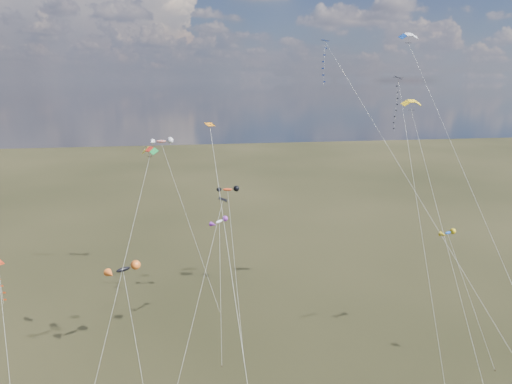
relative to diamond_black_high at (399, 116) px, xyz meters
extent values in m
cube|color=black|center=(0.19, 1.25, 4.68)|extent=(1.43, 1.44, 0.36)
cylinder|color=silver|center=(-1.52, -10.12, -11.26)|extent=(3.44, 22.76, 31.90)
cube|color=#0A1946|center=(-10.81, -3.09, 8.58)|extent=(0.98, 0.98, 0.24)
cylinder|color=silver|center=(-2.71, -14.65, -9.31)|extent=(16.24, 23.14, 35.79)
cube|color=black|center=(-22.39, -3.87, -8.69)|extent=(1.04, 1.10, 0.38)
cylinder|color=silver|center=(-25.69, -9.70, -17.94)|extent=(6.63, 11.70, 18.53)
cylinder|color=silver|center=(-43.01, -13.93, -19.78)|extent=(2.54, 7.93, 14.85)
cube|color=#CA6F0F|center=(-24.01, -9.22, 0.21)|extent=(1.10, 1.09, 0.31)
cylinder|color=silver|center=(-22.90, -19.81, -13.50)|extent=(2.25, 21.22, 27.42)
cylinder|color=silver|center=(3.39, -6.84, -12.77)|extent=(1.14, 22.48, 28.88)
cylinder|color=silver|center=(1.91, -15.90, -8.77)|extent=(2.90, 31.56, 36.88)
cylinder|color=silver|center=(-33.39, -11.80, -14.89)|extent=(6.69, 12.62, 24.64)
ellipsoid|color=black|center=(-33.91, -2.97, -16.75)|extent=(3.61, 2.94, 1.24)
cylinder|color=silver|center=(-32.76, -6.86, -21.97)|extent=(2.34, 7.79, 10.47)
ellipsoid|color=red|center=(-20.70, 7.32, -10.25)|extent=(2.75, 1.19, 0.96)
cylinder|color=silver|center=(-20.67, -0.30, -18.73)|extent=(0.08, 15.26, 16.97)
cube|color=#332316|center=(-20.64, -7.91, -27.14)|extent=(0.10, 0.10, 0.12)
ellipsoid|color=silver|center=(-22.49, 0.41, -12.61)|extent=(2.33, 2.40, 0.76)
cylinder|color=silver|center=(-22.85, -3.79, -19.90)|extent=(0.75, 8.42, 14.61)
cube|color=#332316|center=(-23.22, -7.99, -27.14)|extent=(0.10, 0.10, 0.12)
ellipsoid|color=red|center=(-29.85, 19.36, -4.96)|extent=(3.42, 1.73, 1.19)
cylinder|color=silver|center=(-26.07, 11.75, -16.08)|extent=(7.60, 15.24, 22.26)
cube|color=#332316|center=(-22.29, 4.15, -27.14)|extent=(0.10, 0.10, 0.12)
ellipsoid|color=blue|center=(4.33, -6.16, -13.39)|extent=(2.05, 1.36, 0.75)
cylinder|color=silver|center=(5.59, -9.96, -20.29)|extent=(2.55, 7.63, 13.83)
cube|color=#332316|center=(6.85, -13.76, -27.14)|extent=(0.10, 0.10, 0.12)
camera|label=1|loc=(-26.86, -53.46, 4.29)|focal=32.00mm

